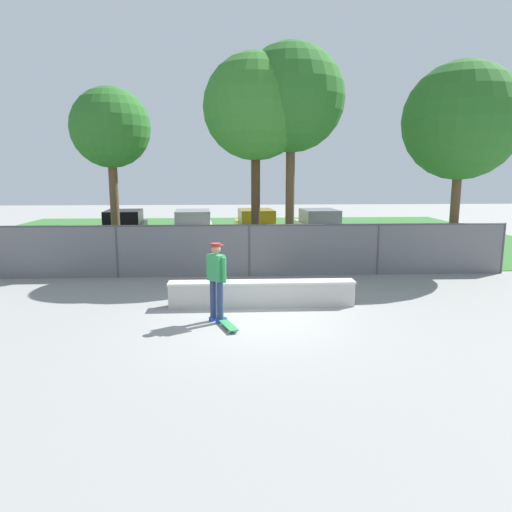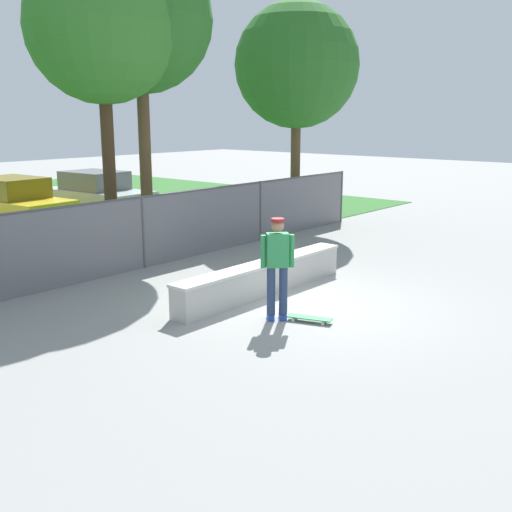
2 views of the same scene
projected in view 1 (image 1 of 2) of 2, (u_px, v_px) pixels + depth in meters
The scene contains 14 objects.
ground_plane at pixel (257, 319), 10.99m from camera, with size 80.00×80.00×0.00m, color gray.
grass_strip at pixel (242, 235), 25.72m from camera, with size 29.31×20.00×0.02m, color #336B2D.
concrete_ledge at pixel (262, 293), 12.04m from camera, with size 4.80×0.49×0.66m.
skateboarder at pixel (216, 278), 10.64m from camera, with size 0.46×0.45×1.84m.
skateboard at pixel (229, 326), 10.32m from camera, with size 0.45×0.82×0.09m.
chainlink_fence at pixel (249, 248), 15.43m from camera, with size 17.38×0.07×1.74m.
tree_near_left at pixel (111, 129), 16.59m from camera, with size 2.82×2.82×6.39m.
tree_near_right at pixel (256, 108), 16.19m from camera, with size 3.66×3.66×7.48m.
tree_mid at pixel (291, 99), 16.29m from camera, with size 3.74×3.74×7.84m.
tree_far at pixel (461, 122), 16.08m from camera, with size 4.02×4.02×7.17m.
car_black at pixel (124, 228), 21.99m from camera, with size 2.25×4.32×1.66m.
car_white at pixel (193, 228), 21.99m from camera, with size 2.25×4.32×1.66m.
car_yellow at pixel (256, 227), 22.51m from camera, with size 2.25×4.32×1.66m.
car_silver at pixel (320, 227), 22.53m from camera, with size 2.25×4.32×1.66m.
Camera 1 is at (-0.56, -10.54, 3.40)m, focal length 32.77 mm.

